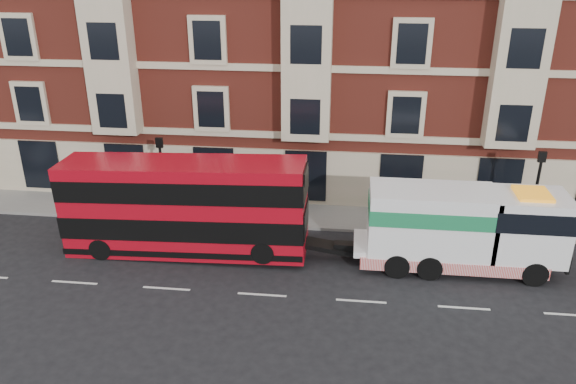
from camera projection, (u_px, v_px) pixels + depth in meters
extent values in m
plane|color=black|center=(262.00, 295.00, 22.77)|extent=(120.00, 120.00, 0.00)
cube|color=slate|center=(284.00, 215.00, 29.60)|extent=(90.00, 3.00, 0.15)
cube|color=maroon|center=(308.00, 23.00, 32.91)|extent=(45.00, 12.00, 18.00)
cylinder|color=black|center=(163.00, 182.00, 28.24)|extent=(0.14, 0.14, 4.00)
cube|color=black|center=(159.00, 143.00, 27.41)|extent=(0.35, 0.15, 0.50)
cylinder|color=black|center=(534.00, 199.00, 26.33)|extent=(0.14, 0.14, 4.00)
cube|color=black|center=(542.00, 157.00, 25.50)|extent=(0.35, 0.15, 0.50)
cube|color=#AD0918|center=(185.00, 207.00, 25.18)|extent=(10.90, 2.43, 4.28)
cube|color=black|center=(186.00, 220.00, 25.43)|extent=(10.94, 2.49, 1.02)
cube|color=black|center=(183.00, 184.00, 24.75)|extent=(10.94, 2.49, 0.97)
cylinder|color=black|center=(101.00, 249.00, 25.27)|extent=(1.01, 0.31, 1.01)
cylinder|color=black|center=(120.00, 227.00, 27.28)|extent=(1.01, 0.31, 1.01)
cylinder|color=black|center=(263.00, 253.00, 24.37)|extent=(1.01, 0.31, 1.01)
cylinder|color=black|center=(270.00, 230.00, 26.38)|extent=(1.01, 0.31, 1.01)
cube|color=white|center=(455.00, 248.00, 24.45)|extent=(8.76, 2.24, 0.29)
cube|color=white|center=(527.00, 226.00, 23.65)|extent=(3.11, 2.43, 2.82)
cube|color=white|center=(430.00, 220.00, 24.05)|extent=(5.25, 2.43, 2.82)
cube|color=#1B7D4A|center=(431.00, 210.00, 23.86)|extent=(5.30, 2.47, 0.68)
cube|color=red|center=(449.00, 255.00, 24.60)|extent=(7.78, 2.49, 0.54)
cylinder|color=black|center=(535.00, 274.00, 23.26)|extent=(1.07, 0.34, 1.07)
cylinder|color=black|center=(521.00, 248.00, 25.27)|extent=(1.07, 0.34, 1.07)
cylinder|color=black|center=(429.00, 267.00, 23.72)|extent=(1.07, 0.39, 1.07)
cylinder|color=black|center=(424.00, 243.00, 25.73)|extent=(1.07, 0.39, 1.07)
cylinder|color=black|center=(397.00, 266.00, 23.86)|extent=(1.07, 0.39, 1.07)
cylinder|color=black|center=(394.00, 241.00, 25.87)|extent=(1.07, 0.39, 1.07)
imported|color=#1C2838|center=(141.00, 203.00, 28.80)|extent=(0.69, 0.67, 1.59)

